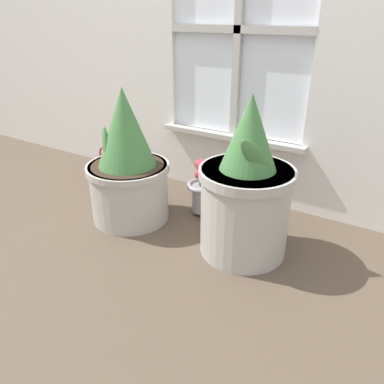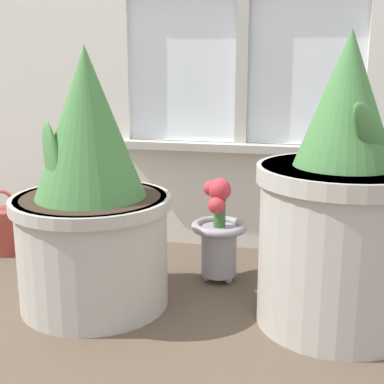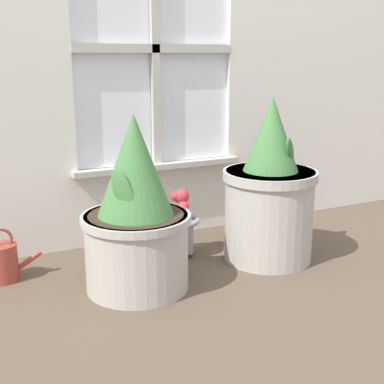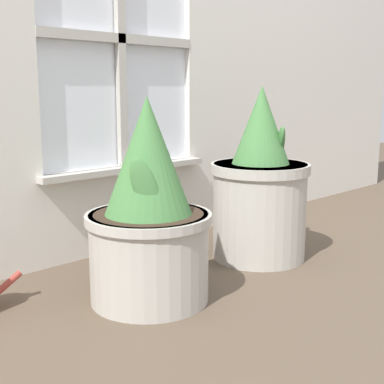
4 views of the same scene
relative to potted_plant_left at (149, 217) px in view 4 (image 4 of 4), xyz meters
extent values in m
plane|color=brown|center=(0.29, -0.13, -0.27)|extent=(10.00, 10.00, 0.00)
cube|color=silver|center=(0.29, 0.52, -0.09)|extent=(0.73, 0.05, 0.34)
cube|color=white|center=(0.29, 0.53, 0.57)|extent=(0.73, 0.02, 0.99)
cube|color=#BCB7AD|center=(0.29, 0.50, 0.57)|extent=(0.04, 0.02, 0.99)
cube|color=#BCB7AD|center=(0.29, 0.50, 0.57)|extent=(0.73, 0.02, 0.04)
cube|color=#BCB7AD|center=(0.29, 0.47, 0.07)|extent=(0.79, 0.06, 0.02)
cylinder|color=#B7B2A8|center=(0.00, 0.00, -0.13)|extent=(0.36, 0.36, 0.28)
cylinder|color=#B7B2A8|center=(0.00, 0.00, 0.00)|extent=(0.39, 0.39, 0.03)
cylinder|color=#38281E|center=(0.00, 0.00, 0.01)|extent=(0.34, 0.34, 0.01)
cone|color=#477F42|center=(0.00, 0.00, 0.19)|extent=(0.26, 0.26, 0.35)
ellipsoid|color=#477F42|center=(-0.06, -0.06, 0.10)|extent=(0.12, 0.11, 0.21)
cylinder|color=#B7B2A8|center=(0.58, 0.03, -0.08)|extent=(0.36, 0.36, 0.37)
cylinder|color=#B7B2A8|center=(0.58, 0.03, 0.09)|extent=(0.38, 0.38, 0.04)
cylinder|color=#38281E|center=(0.58, 0.03, 0.10)|extent=(0.33, 0.33, 0.01)
cone|color=#477F42|center=(0.58, 0.03, 0.25)|extent=(0.22, 0.22, 0.29)
ellipsoid|color=#477F42|center=(0.63, -0.02, 0.18)|extent=(0.14, 0.14, 0.18)
sphere|color=#99939E|center=(0.28, 0.25, -0.26)|extent=(0.02, 0.02, 0.02)
sphere|color=#99939E|center=(0.25, 0.19, -0.26)|extent=(0.02, 0.02, 0.02)
sphere|color=#99939E|center=(0.31, 0.19, -0.26)|extent=(0.02, 0.02, 0.02)
cylinder|color=#99939E|center=(0.28, 0.21, -0.18)|extent=(0.10, 0.10, 0.14)
torus|color=#99939E|center=(0.28, 0.21, -0.11)|extent=(0.15, 0.15, 0.02)
cylinder|color=#386633|center=(0.28, 0.21, -0.07)|extent=(0.03, 0.03, 0.08)
sphere|color=#C6333D|center=(0.28, 0.21, -0.01)|extent=(0.06, 0.06, 0.06)
sphere|color=#C6333D|center=(0.28, 0.23, -0.02)|extent=(0.05, 0.05, 0.05)
sphere|color=#C6333D|center=(0.25, 0.22, -0.01)|extent=(0.04, 0.04, 0.04)
sphere|color=#C6333D|center=(0.27, 0.19, -0.04)|extent=(0.05, 0.05, 0.05)
cylinder|color=#99382D|center=(-0.33, 0.28, -0.20)|extent=(0.10, 0.02, 0.07)
camera|label=1|loc=(1.10, -1.21, 0.65)|focal=35.00mm
camera|label=2|loc=(0.52, -1.16, 0.33)|focal=50.00mm
camera|label=3|loc=(-0.61, -1.68, 0.56)|focal=50.00mm
camera|label=4|loc=(-1.01, -1.21, 0.38)|focal=50.00mm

